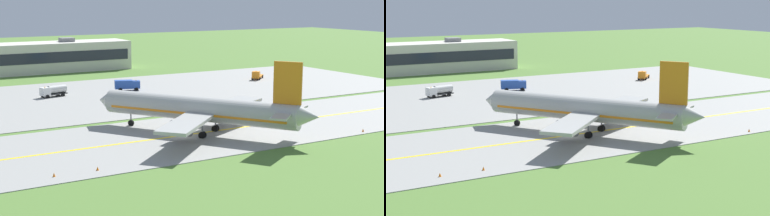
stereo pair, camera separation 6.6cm
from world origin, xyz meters
TOP-DOWN VIEW (x-y plane):
  - ground_plane at (0.00, 0.00)m, footprint 500.00×500.00m
  - taxiway_strip at (0.00, 0.00)m, footprint 240.00×28.00m
  - apron_pad at (10.00, 42.00)m, footprint 140.00×52.00m
  - taxiway_centreline at (0.00, 0.00)m, footprint 220.00×0.60m
  - airplane_lead at (3.23, -0.32)m, footprint 29.09×34.79m
  - service_truck_baggage at (-7.27, 46.82)m, footprint 6.31×3.43m
  - service_truck_catering at (10.67, 46.61)m, footprint 6.34×3.84m
  - service_truck_pushback at (49.09, 46.45)m, footprint 6.09×5.85m
  - terminal_building at (-1.58, 92.02)m, footprint 61.96×12.72m
  - traffic_cone_near_edge at (-24.62, -11.02)m, footprint 0.44×0.44m
  - traffic_cone_mid_edge at (-18.92, -11.21)m, footprint 0.44×0.44m
  - traffic_cone_far_edge at (27.37, -12.83)m, footprint 0.44×0.44m

SIDE VIEW (x-z plane):
  - ground_plane at x=0.00m, z-range 0.00..0.00m
  - taxiway_strip at x=0.00m, z-range 0.00..0.10m
  - apron_pad at x=10.00m, z-range 0.00..0.10m
  - taxiway_centreline at x=0.00m, z-range 0.10..0.11m
  - traffic_cone_near_edge at x=-24.62m, z-range 0.00..0.60m
  - traffic_cone_mid_edge at x=-18.92m, z-range 0.00..0.60m
  - traffic_cone_far_edge at x=27.37m, z-range 0.00..0.60m
  - service_truck_pushback at x=49.09m, z-range -0.11..2.48m
  - service_truck_catering at x=10.67m, z-range 0.23..2.83m
  - service_truck_baggage at x=-7.27m, z-range 0.21..2.86m
  - airplane_lead at x=3.23m, z-range -2.22..10.48m
  - terminal_building at x=-1.58m, z-range -0.58..9.42m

